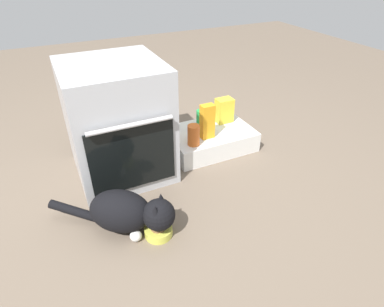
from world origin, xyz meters
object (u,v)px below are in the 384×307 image
at_px(pantry_cabinet, 210,139).
at_px(juice_carton, 207,122).
at_px(soda_can, 201,118).
at_px(cat, 128,212).
at_px(oven, 118,122).
at_px(snack_bag, 224,110).
at_px(food_bowl, 158,230).
at_px(sauce_jar, 194,135).

height_order(pantry_cabinet, juice_carton, juice_carton).
xyz_separation_m(juice_carton, soda_can, (0.04, 0.17, -0.06)).
distance_m(cat, soda_can, 0.98).
bearing_deg(oven, cat, -102.23).
distance_m(oven, cat, 0.60).
relative_size(pantry_cabinet, juice_carton, 2.49).
xyz_separation_m(pantry_cabinet, snack_bag, (0.16, 0.08, 0.16)).
bearing_deg(oven, food_bowl, -89.61).
relative_size(pantry_cabinet, snack_bag, 3.32).
bearing_deg(soda_can, cat, -138.90).
distance_m(snack_bag, sauce_jar, 0.40).
distance_m(food_bowl, soda_can, 0.97).
xyz_separation_m(pantry_cabinet, cat, (-0.76, -0.55, 0.05)).
xyz_separation_m(cat, snack_bag, (0.92, 0.63, 0.11)).
relative_size(cat, sauce_jar, 4.14).
xyz_separation_m(oven, cat, (-0.12, -0.54, -0.23)).
height_order(snack_bag, sauce_jar, snack_bag).
height_order(juice_carton, snack_bag, juice_carton).
bearing_deg(cat, soda_can, 79.22).
xyz_separation_m(pantry_cabinet, juice_carton, (-0.07, -0.07, 0.19)).
bearing_deg(cat, food_bowl, 0.00).
xyz_separation_m(cat, sauce_jar, (0.57, 0.42, 0.09)).
bearing_deg(pantry_cabinet, oven, -179.77).
bearing_deg(cat, oven, 115.89).
relative_size(oven, pantry_cabinet, 1.19).
bearing_deg(cat, juice_carton, 72.19).
bearing_deg(soda_can, sauce_jar, -126.88).
bearing_deg(sauce_jar, oven, 165.32).
xyz_separation_m(food_bowl, soda_can, (0.61, 0.74, 0.17)).
bearing_deg(oven, soda_can, 9.09).
xyz_separation_m(food_bowl, cat, (-0.12, 0.10, 0.10)).
bearing_deg(sauce_jar, food_bowl, -130.90).
distance_m(food_bowl, snack_bag, 1.09).
height_order(cat, snack_bag, snack_bag).
bearing_deg(pantry_cabinet, juice_carton, -131.25).
bearing_deg(sauce_jar, pantry_cabinet, 32.71).
distance_m(pantry_cabinet, food_bowl, 0.91).
xyz_separation_m(oven, pantry_cabinet, (0.64, 0.00, -0.29)).
bearing_deg(juice_carton, sauce_jar, -159.21).
bearing_deg(juice_carton, cat, -145.92).
bearing_deg(food_bowl, pantry_cabinet, 45.08).
bearing_deg(juice_carton, pantry_cabinet, 48.75).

